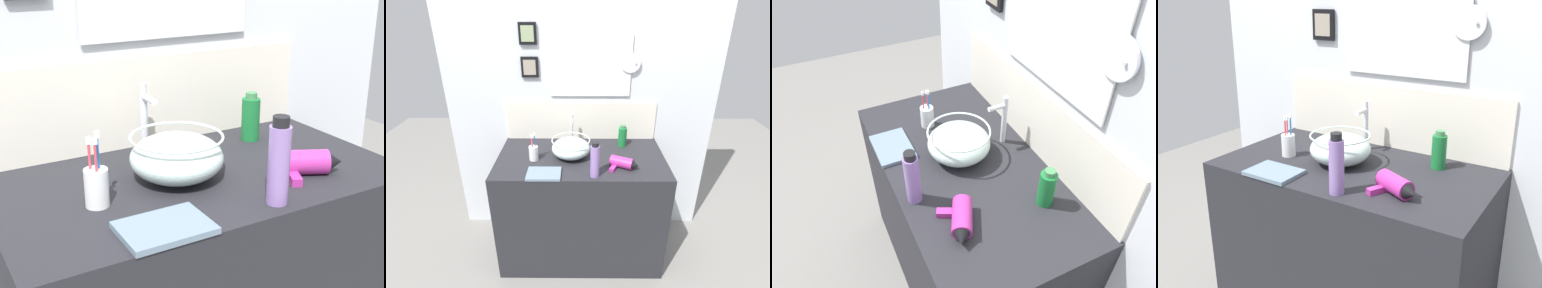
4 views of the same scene
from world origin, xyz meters
TOP-DOWN VIEW (x-y plane):
  - ground_plane at (0.00, 0.00)m, footprint 6.00×6.00m
  - vanity_counter at (0.00, 0.00)m, footprint 1.19×0.65m
  - back_panel at (0.00, 0.35)m, footprint 2.08×0.09m
  - glass_bowl_sink at (-0.07, 0.00)m, footprint 0.27×0.27m
  - faucet at (-0.07, 0.21)m, footprint 0.02×0.09m
  - hair_drier at (0.28, -0.16)m, footprint 0.21×0.15m
  - toothbrush_cup at (-0.33, -0.05)m, footprint 0.06×0.06m
  - lotion_bottle at (0.31, 0.18)m, footprint 0.06×0.06m
  - shampoo_bottle at (0.09, -0.26)m, footprint 0.06×0.06m
  - hand_towel at (-0.24, -0.25)m, footprint 0.22×0.16m

SIDE VIEW (x-z plane):
  - ground_plane at x=0.00m, z-range 0.00..0.00m
  - vanity_counter at x=0.00m, z-range 0.00..0.85m
  - hand_towel at x=-0.24m, z-range 0.85..0.86m
  - hair_drier at x=0.28m, z-range 0.84..0.92m
  - toothbrush_cup at x=-0.33m, z-range 0.80..1.00m
  - glass_bowl_sink at x=-0.07m, z-range 0.85..0.98m
  - lotion_bottle at x=0.31m, z-range 0.84..1.01m
  - shampoo_bottle at x=0.09m, z-range 0.84..1.08m
  - faucet at x=-0.07m, z-range 0.86..1.10m
  - back_panel at x=0.00m, z-range 0.00..2.53m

